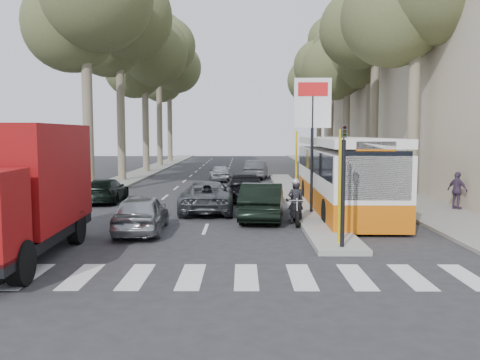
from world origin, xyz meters
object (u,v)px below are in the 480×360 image
object	(u,v)px
city_bus	(342,172)
motorcycle	(295,203)
red_truck	(12,188)
silver_hatchback	(141,213)
dark_hatchback	(262,201)

from	to	relation	value
city_bus	motorcycle	distance (m)	4.24
red_truck	silver_hatchback	bearing A→B (deg)	50.88
silver_hatchback	city_bus	world-z (taller)	city_bus
city_bus	red_truck	bearing A→B (deg)	-138.85
dark_hatchback	red_truck	distance (m)	9.43
dark_hatchback	city_bus	distance (m)	4.54
motorcycle	dark_hatchback	bearing A→B (deg)	148.97
red_truck	motorcycle	xyz separation A→B (m)	(8.15, 5.49, -1.14)
city_bus	motorcycle	size ratio (longest dim) A/B	6.07
dark_hatchback	city_bus	world-z (taller)	city_bus
silver_hatchback	dark_hatchback	distance (m)	4.99
dark_hatchback	red_truck	size ratio (longest dim) A/B	0.64
red_truck	city_bus	xyz separation A→B (m)	(10.54, 8.86, -0.22)
silver_hatchback	dark_hatchback	bearing A→B (deg)	-150.34
silver_hatchback	motorcycle	world-z (taller)	motorcycle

